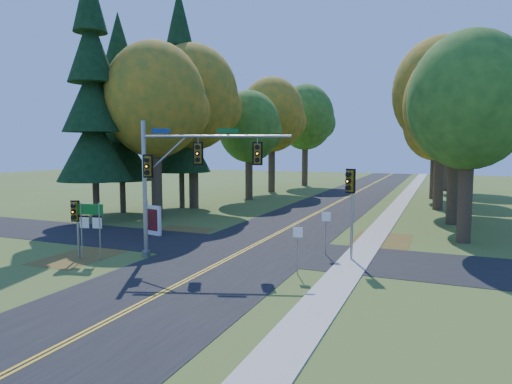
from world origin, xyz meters
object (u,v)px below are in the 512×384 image
at_px(info_kiosk, 153,220).
at_px(east_signal_pole, 351,191).
at_px(route_sign_cluster, 90,220).
at_px(traffic_mast, 181,170).

bearing_deg(info_kiosk, east_signal_pole, 5.85).
distance_m(east_signal_pole, route_sign_cluster, 13.38).
bearing_deg(east_signal_pole, route_sign_cluster, -139.35).
xyz_separation_m(traffic_mast, east_signal_pole, (8.38, 2.60, -1.04)).
height_order(east_signal_pole, route_sign_cluster, east_signal_pole).
relative_size(route_sign_cluster, info_kiosk, 1.53).
bearing_deg(info_kiosk, traffic_mast, -28.05).
bearing_deg(east_signal_pole, traffic_mast, -144.22).
height_order(traffic_mast, info_kiosk, traffic_mast).
bearing_deg(info_kiosk, route_sign_cluster, -67.75).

